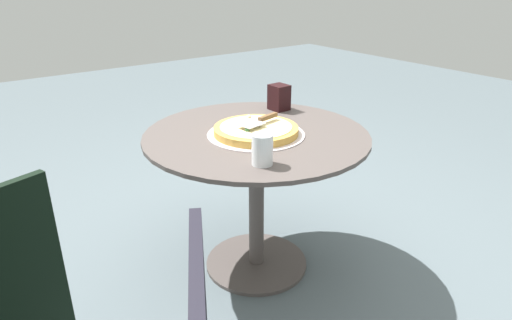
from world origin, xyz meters
The scene contains 6 objects.
ground_plane centered at (0.00, 0.00, 0.00)m, with size 10.00×10.00×0.00m, color #546065.
patio_table centered at (0.00, 0.00, 0.52)m, with size 0.98×0.98×0.69m.
pizza_on_tray centered at (0.01, 0.01, 0.70)m, with size 0.42×0.42×0.05m.
pizza_server centered at (-0.01, 0.01, 0.74)m, with size 0.22×0.10×0.02m.
drinking_cup centered at (0.18, 0.28, 0.74)m, with size 0.08×0.08×0.12m, color white.
napkin_dispenser centered at (-0.30, -0.21, 0.75)m, with size 0.09×0.08×0.13m, color black.
Camera 1 is at (1.09, 1.46, 1.34)m, focal length 31.39 mm.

